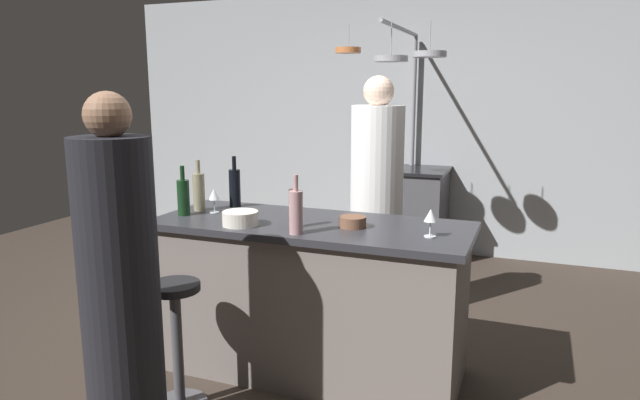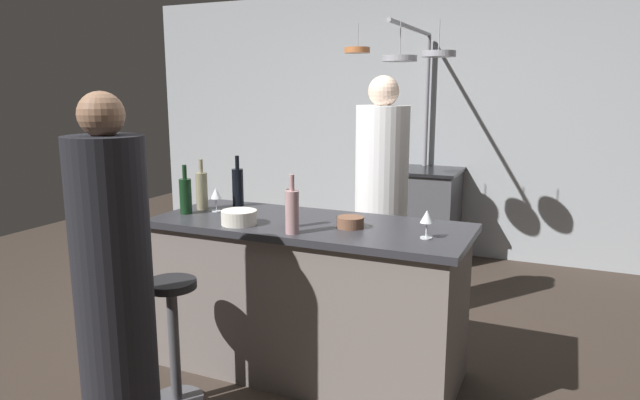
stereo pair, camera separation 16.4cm
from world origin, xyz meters
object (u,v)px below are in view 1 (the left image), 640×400
object	(u,v)px
potted_plant	(174,252)
mixing_bowl_wooden	(353,222)
wine_glass_near_right_guest	(214,196)
mixing_bowl_ceramic	(240,218)
chef	(376,211)
wine_bottle_red	(183,196)
wine_glass_by_chef	(431,217)
stove_range	(405,213)
guest_left	(120,293)
wine_bottle_rose	(296,211)
wine_bottle_white	(199,191)
wine_bottle_dark	(235,187)
pepper_mill	(293,209)
bar_stool_left	(177,340)

from	to	relation	value
potted_plant	mixing_bowl_wooden	distance (m)	2.21
wine_glass_near_right_guest	mixing_bowl_ceramic	world-z (taller)	wine_glass_near_right_guest
chef	wine_bottle_red	distance (m)	1.35
wine_glass_by_chef	mixing_bowl_ceramic	distance (m)	1.03
stove_range	wine_bottle_red	bearing A→B (deg)	-106.82
chef	guest_left	size ratio (longest dim) A/B	1.06
wine_bottle_rose	mixing_bowl_wooden	xyz separation A→B (m)	(0.23, 0.24, -0.09)
wine_bottle_white	mixing_bowl_wooden	size ratio (longest dim) A/B	2.12
mixing_bowl_wooden	mixing_bowl_ceramic	bearing A→B (deg)	-162.96
wine_bottle_white	wine_bottle_dark	size ratio (longest dim) A/B	0.97
pepper_mill	wine_bottle_dark	bearing A→B (deg)	146.87
pepper_mill	wine_bottle_rose	bearing A→B (deg)	-60.47
stove_range	wine_glass_near_right_guest	distance (m)	2.57
potted_plant	wine_bottle_rose	size ratio (longest dim) A/B	1.68
wine_bottle_red	mixing_bowl_wooden	xyz separation A→B (m)	(1.03, 0.08, -0.08)
pepper_mill	wine_bottle_red	xyz separation A→B (m)	(-0.73, 0.05, 0.01)
potted_plant	wine_bottle_dark	xyz separation A→B (m)	(1.01, -0.72, 0.73)
wine_bottle_white	wine_bottle_rose	distance (m)	0.85
stove_range	wine_glass_near_right_guest	world-z (taller)	wine_glass_near_right_guest
chef	wine_bottle_rose	size ratio (longest dim) A/B	5.57
chef	mixing_bowl_ceramic	xyz separation A→B (m)	(-0.48, -1.08, 0.14)
wine_bottle_dark	wine_bottle_white	bearing A→B (deg)	-129.73
pepper_mill	guest_left	bearing A→B (deg)	-118.62
pepper_mill	mixing_bowl_ceramic	world-z (taller)	pepper_mill
stove_range	wine_bottle_red	xyz separation A→B (m)	(-0.77, -2.55, 0.57)
mixing_bowl_ceramic	wine_bottle_dark	bearing A→B (deg)	122.73
potted_plant	wine_glass_near_right_guest	distance (m)	1.52
wine_bottle_red	wine_glass_near_right_guest	bearing A→B (deg)	43.08
wine_bottle_dark	wine_bottle_rose	bearing A→B (deg)	-37.63
stove_range	wine_bottle_rose	distance (m)	2.78
chef	mixing_bowl_wooden	size ratio (longest dim) A/B	11.64
bar_stool_left	wine_glass_near_right_guest	bearing A→B (deg)	103.23
wine_bottle_dark	bar_stool_left	bearing A→B (deg)	-81.85
wine_bottle_red	wine_bottle_rose	distance (m)	0.82
wine_glass_by_chef	wine_bottle_rose	bearing A→B (deg)	-164.23
wine_bottle_white	wine_bottle_dark	world-z (taller)	wine_bottle_dark
wine_bottle_white	wine_bottle_dark	xyz separation A→B (m)	(0.15, 0.18, 0.00)
wine_glass_near_right_guest	mixing_bowl_ceramic	xyz separation A→B (m)	(0.31, -0.23, -0.07)
wine_bottle_rose	mixing_bowl_ceramic	distance (m)	0.37
stove_range	bar_stool_left	world-z (taller)	stove_range
stove_range	potted_plant	bearing A→B (deg)	-137.02
wine_bottle_red	wine_bottle_white	distance (m)	0.15
stove_range	mixing_bowl_ceramic	size ratio (longest dim) A/B	4.50
chef	bar_stool_left	distance (m)	1.68
wine_bottle_dark	pepper_mill	bearing A→B (deg)	-33.13
wine_bottle_dark	mixing_bowl_ceramic	xyz separation A→B (m)	(0.28, -0.43, -0.09)
bar_stool_left	stove_range	bearing A→B (deg)	80.95
stove_range	guest_left	distance (m)	3.49
potted_plant	wine_glass_by_chef	distance (m)	2.62
wine_bottle_red	wine_glass_by_chef	xyz separation A→B (m)	(1.46, 0.02, -0.01)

